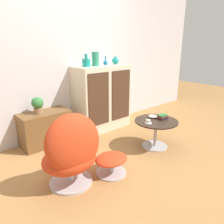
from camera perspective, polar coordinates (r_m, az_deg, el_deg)
The scene contains 15 objects.
ground_plane at distance 2.88m, azimuth 6.43°, elevation -13.13°, with size 12.00×12.00×0.00m, color #A87542.
wall_back at distance 3.66m, azimuth -11.08°, elevation 14.69°, with size 6.40×0.06×2.60m.
sideboard at distance 3.80m, azimuth -2.70°, elevation 3.71°, with size 0.96×0.47×1.11m.
tv_console at distance 3.41m, azimuth -17.00°, elevation -4.08°, with size 0.72×0.38×0.50m.
egg_chair at distance 2.32m, azimuth -10.56°, elevation -10.17°, with size 0.63×0.58×0.84m.
ottoman at distance 2.59m, azimuth -0.22°, elevation -12.78°, with size 0.39×0.36×0.23m.
coffee_table at distance 3.22m, azimuth 11.35°, elevation -4.30°, with size 0.62×0.62×0.41m.
vase_leftmost at distance 3.53m, azimuth -6.73°, elevation 12.76°, with size 0.13×0.13×0.20m.
vase_inner_left at distance 3.63m, azimuth -4.34°, elevation 13.67°, with size 0.12×0.12×0.22m.
vase_inner_right at distance 3.76m, azimuth -1.71°, elevation 12.81°, with size 0.08×0.08×0.14m.
vase_rightmost at distance 3.91m, azimuth 0.89°, elevation 13.25°, with size 0.12×0.12×0.13m.
potted_plant at distance 3.26m, azimuth -18.86°, elevation 1.88°, with size 0.17×0.17×0.24m.
teacup at distance 3.05m, azimuth 9.45°, elevation -2.54°, with size 0.10×0.10×0.05m.
book_stack at distance 3.25m, azimuth 13.06°, elevation -1.26°, with size 0.14×0.10×0.06m.
bowl at distance 3.29m, azimuth 10.54°, elevation -1.11°, with size 0.13×0.13×0.04m.
Camera 1 is at (-1.86, -1.64, 1.47)m, focal length 35.00 mm.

